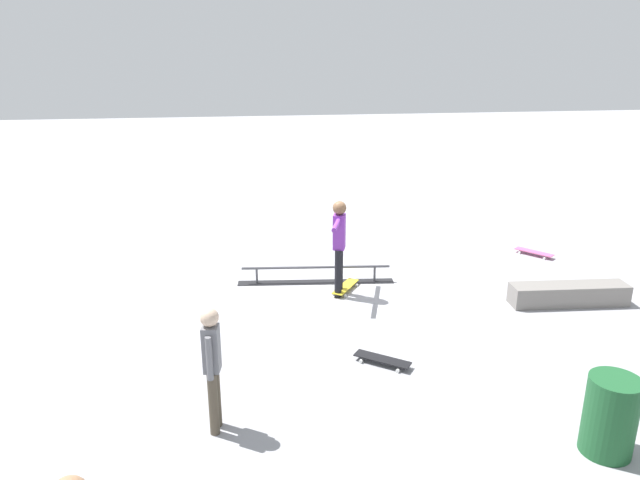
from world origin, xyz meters
The scene contains 9 objects.
ground_plane centered at (0.00, 0.00, 0.00)m, with size 60.00×60.00×0.00m, color #9E9EA3.
grind_rail centered at (0.13, -0.15, 0.14)m, with size 2.93×0.56×0.33m.
skate_ledge centered at (-4.00, 1.48, 0.18)m, with size 2.00×0.43×0.36m, color gray.
skater_main centered at (-0.18, 0.49, 1.00)m, with size 0.50×1.34×1.72m.
skateboard_main centered at (-0.34, 0.33, 0.07)m, with size 0.61×0.78×0.09m.
bystander_grey_shirt centered at (1.91, 4.08, 0.86)m, with size 0.21×0.35×1.52m.
loose_skateboard_black centered at (-0.34, 2.96, 0.07)m, with size 0.76×0.64×0.09m.
loose_skateboard_pink centered at (-4.68, -0.94, 0.07)m, with size 0.65×0.75×0.09m.
trash_bin centered at (-2.26, 5.11, 0.44)m, with size 0.54×0.54×0.89m, color #1E592D.
Camera 1 is at (1.60, 9.86, 4.13)m, focal length 32.56 mm.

